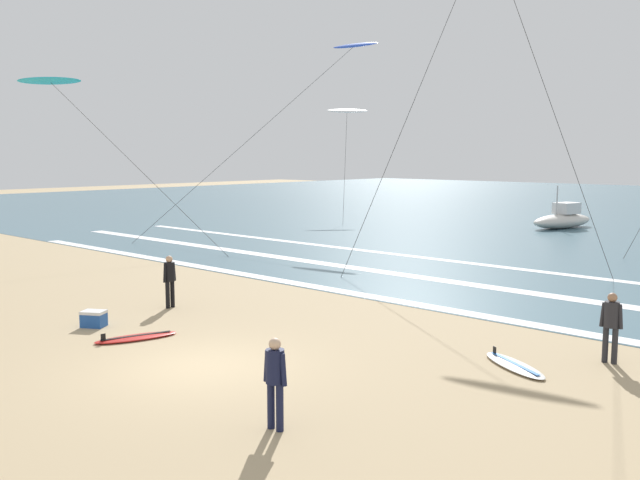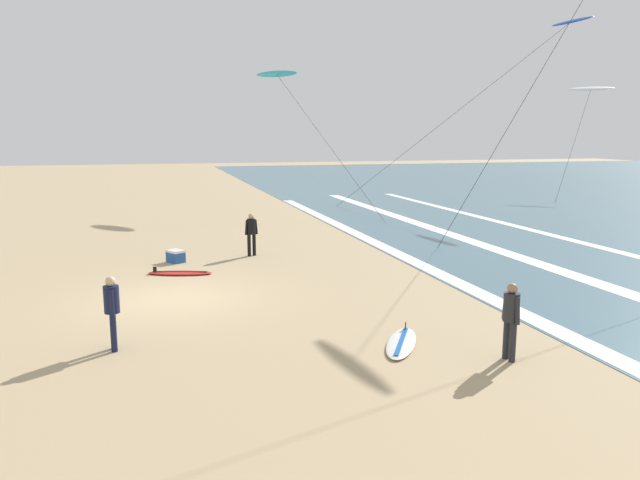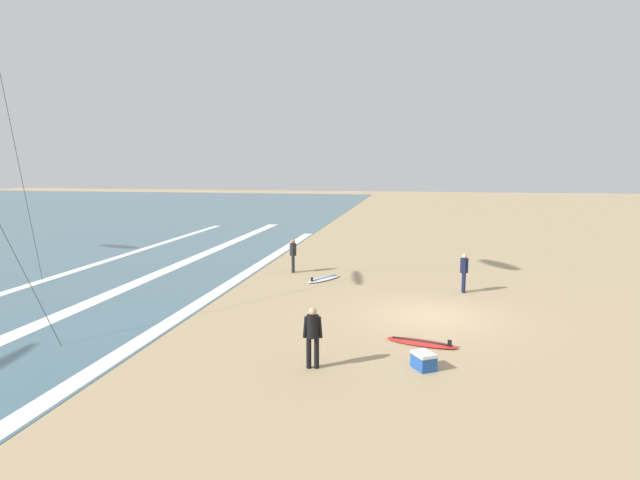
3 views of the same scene
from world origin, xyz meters
The scene contains 14 objects.
ground_plane centered at (0.00, 0.00, 0.00)m, with size 160.00×160.00×0.00m, color tan.
wave_foam_shoreline centered at (-1.60, 8.51, 0.01)m, with size 44.37×0.61×0.01m, color white.
wave_foam_mid_break centered at (-0.23, 12.58, 0.01)m, with size 52.31×0.76×0.01m, color white.
wave_foam_outer_break centered at (-1.07, 16.88, 0.01)m, with size 50.45×0.54×0.01m, color white.
surfer_right_near centered at (-5.45, 3.09, 0.96)m, with size 0.32×0.52×1.60m.
surfer_left_near centered at (6.53, 6.39, 0.96)m, with size 0.51×0.32×1.60m.
surfer_foreground_main centered at (3.79, -1.33, 0.96)m, with size 0.51×0.32×1.60m.
surfboard_left_pile centered at (-3.05, 0.33, 0.05)m, with size 1.16×2.18×0.25m.
surfboard_foreground_flat centered at (5.12, 4.65, 0.05)m, with size 2.12×1.56×0.25m.
kite_blue_high_right centered at (-16.02, 24.32, 11.12)m, with size 5.36×14.26×11.43m.
kite_white_far_left centered at (-22.84, 31.73, 7.85)m, with size 6.32×7.73×8.11m.
kite_cyan_far_right centered at (-20.76, 7.26, 8.10)m, with size 9.94×5.25×8.37m.
offshore_boat centered at (-6.41, 33.41, 0.55)m, with size 2.75×5.44×2.70m.
cooler_box centered at (-5.01, 0.28, 0.22)m, with size 0.76×0.70×0.44m.
Camera 1 is at (12.10, -9.25, 4.66)m, focal length 39.41 mm.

